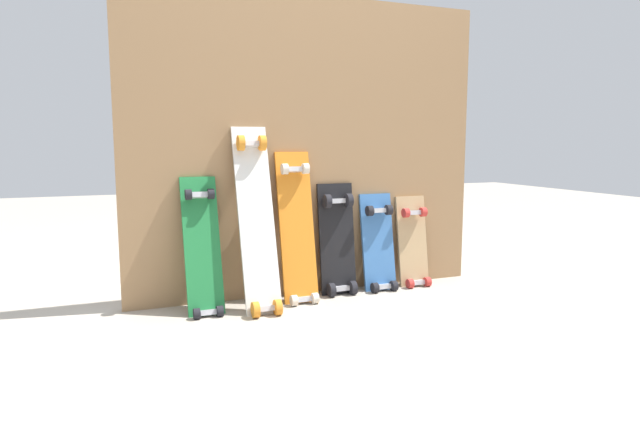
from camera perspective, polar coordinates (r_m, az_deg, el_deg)
The scene contains 8 objects.
ground_plane at distance 2.78m, azimuth -0.53°, elevation -8.52°, with size 12.00×12.00×0.00m, color #A89E8E.
plywood_wall_panel at distance 2.74m, azimuth -1.07°, elevation 6.92°, with size 1.85×0.04×1.48m, color #99724C.
skateboard_green at distance 2.52m, azimuth -12.24°, elevation -4.11°, with size 0.16×0.25×0.69m.
skateboard_white at distance 2.50m, azimuth -6.63°, elevation -1.21°, with size 0.16×0.33×0.91m.
skateboard_orange at distance 2.63m, azimuth -2.39°, elevation -2.17°, with size 0.17×0.22×0.79m.
skateboard_black at distance 2.76m, azimuth 1.86°, elevation -3.29°, with size 0.19×0.15×0.62m.
skateboard_blue at distance 2.86m, azimuth 6.21°, elevation -3.68°, with size 0.18×0.16×0.57m.
skateboard_natural at distance 2.97m, azimuth 9.79°, elevation -3.54°, with size 0.17×0.15×0.55m.
Camera 1 is at (-0.95, -2.50, 0.77)m, focal length 30.39 mm.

